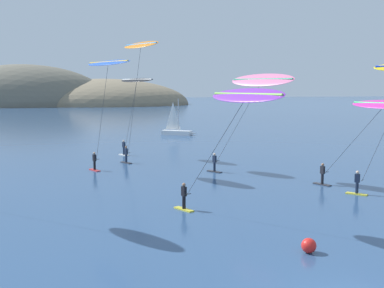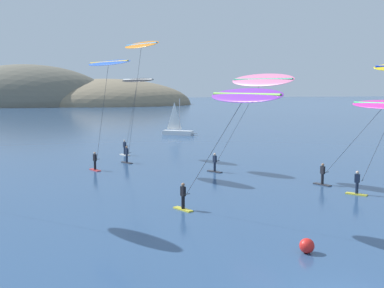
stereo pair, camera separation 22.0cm
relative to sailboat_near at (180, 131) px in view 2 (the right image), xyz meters
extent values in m
ellipsoid|color=#84755B|center=(-7.30, 125.89, -0.64)|extent=(69.82, 51.09, 21.03)
ellipsoid|color=#6B6656|center=(-37.69, 121.21, -0.64)|extent=(67.46, 38.21, 31.71)
cube|color=white|center=(-0.26, 0.17, -0.29)|extent=(4.78, 3.80, 0.70)
cone|color=white|center=(1.75, -1.15, -0.29)|extent=(2.17, 1.74, 0.67)
cylinder|color=#B2B2B7|center=(0.00, 0.00, 2.56)|extent=(0.12, 0.12, 5.00)
pyramid|color=white|center=(-0.76, 0.50, 2.38)|extent=(1.55, 1.05, 4.25)
cylinder|color=#A5A5AD|center=(-0.76, 0.50, 0.31)|extent=(1.55, 1.05, 0.08)
cube|color=#2D2D33|center=(-10.18, -25.87, -0.60)|extent=(1.12, 1.49, 0.08)
cylinder|color=#192338|center=(-10.18, -25.87, -0.16)|extent=(0.22, 0.22, 0.80)
cube|color=#192338|center=(-10.18, -25.87, 0.54)|extent=(0.35, 0.39, 0.60)
sphere|color=#9E7051|center=(-10.18, -25.87, 0.96)|extent=(0.22, 0.22, 0.22)
cylinder|color=black|center=(-9.99, -26.17, 0.42)|extent=(0.49, 0.32, 0.04)
ellipsoid|color=orange|center=(-8.81, -28.09, 10.84)|extent=(3.84, 4.89, 0.89)
cylinder|color=#0F7FE5|center=(-8.81, -28.09, 10.89)|extent=(2.53, 3.96, 0.16)
cylinder|color=#333338|center=(-9.40, -27.13, 5.58)|extent=(1.22, 1.95, 10.33)
cube|color=#2D2D33|center=(3.93, -39.81, -0.60)|extent=(1.03, 1.52, 0.08)
cylinder|color=black|center=(3.93, -39.81, -0.16)|extent=(0.22, 0.22, 0.80)
cube|color=black|center=(3.93, -39.81, 0.54)|extent=(0.31, 0.39, 0.60)
sphere|color=#9E7051|center=(3.93, -39.81, 0.96)|extent=(0.22, 0.22, 0.22)
cylinder|color=black|center=(4.06, -40.14, 0.42)|extent=(0.53, 0.23, 0.04)
ellipsoid|color=#D62D9E|center=(5.76, -44.69, 5.80)|extent=(3.03, 5.32, 0.72)
cylinder|color=#28D160|center=(5.76, -44.69, 5.85)|extent=(1.88, 4.68, 0.16)
cylinder|color=#333338|center=(4.91, -42.42, 3.06)|extent=(1.73, 4.58, 5.30)
cube|color=#2D2D33|center=(-2.84, -32.58, -0.60)|extent=(1.19, 1.46, 0.08)
cylinder|color=#192338|center=(-2.84, -32.58, -0.16)|extent=(0.22, 0.22, 0.80)
cube|color=#192338|center=(-2.84, -32.58, 0.54)|extent=(0.34, 0.39, 0.60)
sphere|color=beige|center=(-2.84, -32.58, 0.96)|extent=(0.22, 0.22, 0.22)
cylinder|color=black|center=(-2.67, -32.88, 0.42)|extent=(0.50, 0.31, 0.04)
ellipsoid|color=pink|center=(-0.22, -37.16, 7.50)|extent=(4.33, 6.18, 1.18)
cylinder|color=#14895B|center=(-0.22, -37.16, 7.55)|extent=(3.12, 5.30, 0.16)
cylinder|color=#333338|center=(-1.44, -35.02, 3.91)|extent=(2.48, 4.31, 6.99)
cube|color=yellow|center=(-8.11, -44.99, -0.60)|extent=(1.08, 1.50, 0.08)
cylinder|color=black|center=(-8.11, -44.99, -0.16)|extent=(0.22, 0.22, 0.80)
cube|color=black|center=(-8.11, -44.99, 0.54)|extent=(0.33, 0.39, 0.60)
sphere|color=#9E7051|center=(-8.11, -44.99, 0.96)|extent=(0.22, 0.22, 0.22)
cylinder|color=black|center=(-7.96, -45.31, 0.42)|extent=(0.52, 0.27, 0.04)
ellipsoid|color=purple|center=(-5.80, -49.94, 6.56)|extent=(3.40, 5.28, 0.89)
cylinder|color=#7ACC42|center=(-5.80, -49.94, 6.61)|extent=(2.24, 4.56, 0.16)
cylinder|color=#333338|center=(-6.88, -47.62, 3.44)|extent=(2.19, 4.66, 6.05)
cube|color=red|center=(-13.33, -29.52, -0.60)|extent=(1.03, 1.52, 0.08)
cylinder|color=black|center=(-13.33, -29.52, -0.16)|extent=(0.22, 0.22, 0.80)
cube|color=black|center=(-13.33, -29.52, 0.54)|extent=(0.34, 0.39, 0.60)
sphere|color=tan|center=(-13.33, -29.52, 0.96)|extent=(0.22, 0.22, 0.22)
cylinder|color=black|center=(-13.15, -29.82, 0.42)|extent=(0.49, 0.31, 0.04)
ellipsoid|color=blue|center=(-12.01, -31.77, 8.99)|extent=(4.43, 6.06, 0.68)
cylinder|color=gold|center=(-12.01, -31.77, 9.04)|extent=(3.07, 5.09, 0.16)
cylinder|color=#333338|center=(-12.58, -30.79, 4.65)|extent=(1.17, 1.98, 8.47)
cube|color=yellow|center=(4.76, -43.40, -0.60)|extent=(1.30, 1.38, 0.08)
cylinder|color=#192338|center=(4.76, -43.40, -0.16)|extent=(0.22, 0.22, 0.80)
cube|color=#192338|center=(4.76, -43.40, 0.54)|extent=(0.38, 0.38, 0.60)
sphere|color=beige|center=(4.76, -43.40, 0.96)|extent=(0.22, 0.22, 0.22)
cylinder|color=black|center=(5.01, -43.64, 0.42)|extent=(0.41, 0.43, 0.04)
cube|color=silver|center=(-10.01, -20.38, -0.60)|extent=(1.13, 1.49, 0.08)
cylinder|color=#192338|center=(-10.01, -20.38, -0.16)|extent=(0.22, 0.22, 0.80)
cube|color=#192338|center=(-10.01, -20.38, 0.54)|extent=(0.35, 0.39, 0.60)
sphere|color=beige|center=(-10.01, -20.38, 0.96)|extent=(0.22, 0.22, 0.22)
cylinder|color=black|center=(-9.82, -20.68, 0.42)|extent=(0.49, 0.33, 0.04)
ellipsoid|color=black|center=(-8.67, -22.50, 7.64)|extent=(3.98, 5.13, 0.59)
cylinder|color=white|center=(-8.67, -22.50, 7.69)|extent=(2.74, 4.21, 0.16)
cylinder|color=#333338|center=(-9.24, -21.59, 3.98)|extent=(1.18, 1.86, 7.12)
sphere|color=red|center=(-3.98, -53.83, -0.29)|extent=(0.70, 0.70, 0.70)
camera|label=1|loc=(-13.82, -73.67, 7.05)|focal=45.00mm
camera|label=2|loc=(-13.61, -73.71, 7.05)|focal=45.00mm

